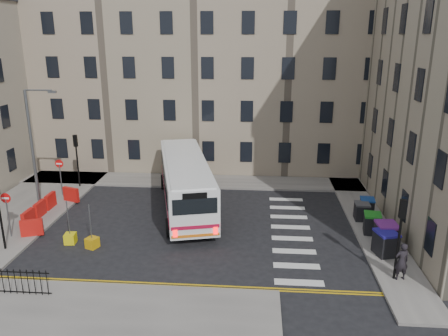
# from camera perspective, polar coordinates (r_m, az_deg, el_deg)

# --- Properties ---
(ground) EXTENTS (120.00, 120.00, 0.00)m
(ground) POSITION_cam_1_polar(r_m,az_deg,el_deg) (27.42, 0.28, -7.80)
(ground) COLOR black
(ground) RESTS_ON ground
(pavement_north) EXTENTS (36.00, 3.20, 0.15)m
(pavement_north) POSITION_cam_1_polar(r_m,az_deg,el_deg) (36.18, -8.22, -1.60)
(pavement_north) COLOR slate
(pavement_north) RESTS_ON ground
(pavement_east) EXTENTS (2.40, 26.00, 0.15)m
(pavement_east) POSITION_cam_1_polar(r_m,az_deg,el_deg) (31.82, 17.28, -4.86)
(pavement_east) COLOR slate
(pavement_east) RESTS_ON ground
(pavement_west) EXTENTS (6.00, 22.00, 0.15)m
(pavement_west) POSITION_cam_1_polar(r_m,az_deg,el_deg) (32.37, -25.25, -5.38)
(pavement_west) COLOR slate
(pavement_west) RESTS_ON ground
(pavement_sw) EXTENTS (20.00, 6.00, 0.15)m
(pavement_sw) POSITION_cam_1_polar(r_m,az_deg,el_deg) (20.69, -22.83, -18.02)
(pavement_sw) COLOR slate
(pavement_sw) RESTS_ON ground
(terrace_north) EXTENTS (38.30, 10.80, 17.20)m
(terrace_north) POSITION_cam_1_polar(r_m,az_deg,el_deg) (41.38, -8.02, 12.84)
(terrace_north) COLOR gray
(terrace_north) RESTS_ON ground
(traffic_light_east) EXTENTS (0.28, 0.22, 4.10)m
(traffic_light_east) POSITION_cam_1_polar(r_m,az_deg,el_deg) (22.22, 22.04, -7.18)
(traffic_light_east) COLOR black
(traffic_light_east) RESTS_ON pavement_east
(traffic_light_nw) EXTENTS (0.28, 0.22, 4.10)m
(traffic_light_nw) POSITION_cam_1_polar(r_m,az_deg,el_deg) (35.31, -18.71, 1.93)
(traffic_light_nw) COLOR black
(traffic_light_nw) RESTS_ON pavement_west
(streetlamp) EXTENTS (0.50, 0.22, 8.14)m
(streetlamp) POSITION_cam_1_polar(r_m,az_deg,el_deg) (31.47, -23.76, 2.38)
(streetlamp) COLOR #595B5E
(streetlamp) RESTS_ON pavement_west
(no_entry_north) EXTENTS (0.60, 0.08, 3.00)m
(no_entry_north) POSITION_cam_1_polar(r_m,az_deg,el_deg) (33.97, -20.64, -0.24)
(no_entry_north) COLOR #595B5E
(no_entry_north) RESTS_ON pavement_west
(no_entry_south) EXTENTS (0.60, 0.08, 3.00)m
(no_entry_south) POSITION_cam_1_polar(r_m,az_deg,el_deg) (28.15, -26.51, -4.44)
(no_entry_south) COLOR #595B5E
(no_entry_south) RESTS_ON pavement_west
(roadworks_barriers) EXTENTS (1.66, 6.26, 1.00)m
(roadworks_barriers) POSITION_cam_1_polar(r_m,az_deg,el_deg) (30.75, -22.31, -5.01)
(roadworks_barriers) COLOR red
(roadworks_barriers) RESTS_ON pavement_west
(bus) EXTENTS (5.81, 12.72, 3.38)m
(bus) POSITION_cam_1_polar(r_m,az_deg,el_deg) (29.94, -5.06, -1.66)
(bus) COLOR silver
(bus) RESTS_ON ground
(wheelie_bin_a) EXTENTS (1.31, 1.42, 1.33)m
(wheelie_bin_a) POSITION_cam_1_polar(r_m,az_deg,el_deg) (25.26, 20.35, -9.16)
(wheelie_bin_a) COLOR black
(wheelie_bin_a) RESTS_ON pavement_east
(wheelie_bin_b) EXTENTS (1.16, 1.32, 1.40)m
(wheelie_bin_b) POSITION_cam_1_polar(r_m,az_deg,el_deg) (26.11, 20.41, -8.21)
(wheelie_bin_b) COLOR black
(wheelie_bin_b) RESTS_ON pavement_east
(wheelie_bin_c) EXTENTS (1.12, 1.24, 1.22)m
(wheelie_bin_c) POSITION_cam_1_polar(r_m,az_deg,el_deg) (27.61, 18.77, -6.85)
(wheelie_bin_c) COLOR black
(wheelie_bin_c) RESTS_ON pavement_east
(wheelie_bin_d) EXTENTS (0.92, 1.04, 1.12)m
(wheelie_bin_d) POSITION_cam_1_polar(r_m,az_deg,el_deg) (29.35, 17.54, -5.40)
(wheelie_bin_d) COLOR black
(wheelie_bin_d) RESTS_ON pavement_east
(wheelie_bin_e) EXTENTS (1.01, 1.12, 1.12)m
(wheelie_bin_e) POSITION_cam_1_polar(r_m,az_deg,el_deg) (30.21, 18.16, -4.81)
(wheelie_bin_e) COLOR black
(wheelie_bin_e) RESTS_ON pavement_east
(pedestrian) EXTENTS (0.78, 0.60, 1.91)m
(pedestrian) POSITION_cam_1_polar(r_m,az_deg,el_deg) (23.01, 22.18, -11.23)
(pedestrian) COLOR black
(pedestrian) RESTS_ON pavement_east
(bollard_yellow) EXTENTS (0.65, 0.65, 0.60)m
(bollard_yellow) POSITION_cam_1_polar(r_m,az_deg,el_deg) (26.88, -19.43, -8.67)
(bollard_yellow) COLOR yellow
(bollard_yellow) RESTS_ON ground
(bollard_chevron) EXTENTS (0.78, 0.78, 0.60)m
(bollard_chevron) POSITION_cam_1_polar(r_m,az_deg,el_deg) (25.98, -16.83, -9.33)
(bollard_chevron) COLOR #C8920B
(bollard_chevron) RESTS_ON ground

